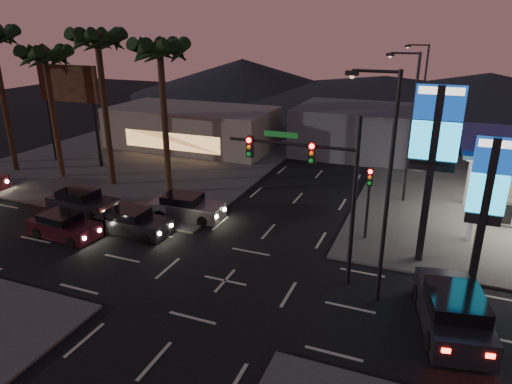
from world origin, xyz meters
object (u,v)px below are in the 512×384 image
at_px(car_lane_b_mid, 82,203).
at_px(suv_station, 452,311).
at_px(pylon_sign_tall, 435,141).
at_px(pylon_sign_short, 488,189).
at_px(car_lane_a_front, 132,222).
at_px(car_lane_a_mid, 64,226).
at_px(traffic_signal_mast, 317,174).
at_px(car_lane_b_front, 186,207).

height_order(car_lane_b_mid, suv_station, suv_station).
relative_size(pylon_sign_tall, car_lane_b_mid, 1.88).
xyz_separation_m(pylon_sign_tall, suv_station, (1.52, -5.44, -5.57)).
distance_m(pylon_sign_short, car_lane_a_front, 18.86).
bearing_deg(car_lane_a_mid, traffic_signal_mast, 3.96).
bearing_deg(suv_station, car_lane_b_front, 159.04).
bearing_deg(car_lane_b_mid, pylon_sign_tall, 3.48).
xyz_separation_m(traffic_signal_mast, car_lane_a_mid, (-14.49, -1.00, -4.57)).
bearing_deg(car_lane_b_mid, suv_station, -10.61).
relative_size(car_lane_b_mid, suv_station, 0.85).
height_order(traffic_signal_mast, suv_station, traffic_signal_mast).
distance_m(pylon_sign_short, car_lane_b_mid, 23.61).
distance_m(car_lane_a_front, car_lane_b_mid, 5.10).
xyz_separation_m(pylon_sign_short, traffic_signal_mast, (-7.24, -2.51, 0.57)).
relative_size(traffic_signal_mast, car_lane_b_mid, 1.67).
height_order(traffic_signal_mast, car_lane_a_front, traffic_signal_mast).
bearing_deg(car_lane_a_front, car_lane_b_mid, 164.40).
height_order(car_lane_a_front, suv_station, suv_station).
bearing_deg(traffic_signal_mast, pylon_sign_tall, 36.52).
bearing_deg(car_lane_b_front, pylon_sign_tall, -2.17).
bearing_deg(pylon_sign_tall, car_lane_b_front, 177.83).
distance_m(pylon_sign_short, suv_station, 5.95).
xyz_separation_m(pylon_sign_tall, car_lane_a_mid, (-19.24, -4.52, -5.74)).
relative_size(car_lane_a_front, suv_station, 0.81).
bearing_deg(traffic_signal_mast, car_lane_a_mid, -176.04).
bearing_deg(car_lane_b_front, pylon_sign_short, -5.28).
height_order(pylon_sign_tall, traffic_signal_mast, pylon_sign_tall).
relative_size(pylon_sign_tall, suv_station, 1.60).
bearing_deg(car_lane_b_front, car_lane_a_front, -119.46).
xyz_separation_m(car_lane_a_mid, car_lane_b_front, (5.17, 5.05, 0.06)).
relative_size(pylon_sign_tall, pylon_sign_short, 1.29).
height_order(pylon_sign_short, car_lane_b_front, pylon_sign_short).
bearing_deg(pylon_sign_short, pylon_sign_tall, 158.20).
bearing_deg(suv_station, car_lane_b_mid, 169.39).
distance_m(car_lane_a_front, car_lane_a_mid, 3.86).
bearing_deg(car_lane_b_mid, pylon_sign_short, 0.64).
height_order(pylon_sign_tall, car_lane_b_mid, pylon_sign_tall).
relative_size(pylon_sign_short, car_lane_b_mid, 1.46).
height_order(car_lane_a_mid, car_lane_b_mid, car_lane_b_mid).
bearing_deg(traffic_signal_mast, pylon_sign_short, 19.13).
height_order(pylon_sign_short, traffic_signal_mast, traffic_signal_mast).
relative_size(pylon_sign_short, car_lane_a_front, 1.53).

